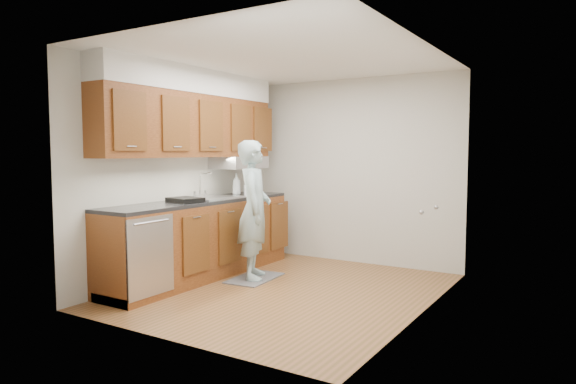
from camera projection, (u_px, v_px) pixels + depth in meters
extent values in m
plane|color=brown|center=(286.00, 291.00, 5.60)|extent=(3.50, 3.50, 0.00)
plane|color=white|center=(286.00, 58.00, 5.41)|extent=(3.50, 3.50, 0.00)
cube|color=beige|center=(182.00, 173.00, 6.29)|extent=(0.02, 3.50, 2.50)
cube|color=beige|center=(424.00, 181.00, 4.72)|extent=(0.02, 3.50, 2.50)
cube|color=beige|center=(354.00, 171.00, 6.99)|extent=(3.00, 0.02, 2.50)
cube|color=brown|center=(202.00, 240.00, 6.20)|extent=(0.60, 2.80, 0.90)
cube|color=black|center=(200.00, 201.00, 6.17)|extent=(0.63, 2.80, 0.04)
cube|color=#B2B2B7|center=(212.00, 202.00, 6.33)|extent=(0.48, 0.68, 0.14)
cube|color=#B2B2B7|center=(212.00, 198.00, 6.33)|extent=(0.52, 0.72, 0.01)
cube|color=#B2B2B7|center=(151.00, 256.00, 5.11)|extent=(0.03, 0.60, 0.80)
cube|color=brown|center=(192.00, 126.00, 6.16)|extent=(0.33, 2.80, 0.75)
cube|color=silver|center=(191.00, 82.00, 6.12)|extent=(0.35, 2.80, 0.30)
cube|color=#A5A5AA|center=(239.00, 163.00, 6.88)|extent=(0.46, 0.75, 0.16)
cube|color=silver|center=(432.00, 202.00, 5.00)|extent=(0.02, 1.22, 2.05)
cube|color=slate|center=(255.00, 278.00, 6.13)|extent=(0.50, 0.78, 0.01)
imported|color=#98B6B9|center=(254.00, 200.00, 6.06)|extent=(0.71, 0.79, 1.85)
imported|color=silver|center=(237.00, 184.00, 6.79)|extent=(0.15, 0.15, 0.29)
imported|color=silver|center=(248.00, 188.00, 6.64)|extent=(0.14, 0.14, 0.21)
cylinder|color=#B3291E|center=(251.00, 192.00, 6.60)|extent=(0.06, 0.06, 0.11)
cylinder|color=#A5A5AA|center=(246.00, 190.00, 6.82)|extent=(0.09, 0.09, 0.13)
cube|color=black|center=(185.00, 200.00, 5.83)|extent=(0.40, 0.36, 0.06)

